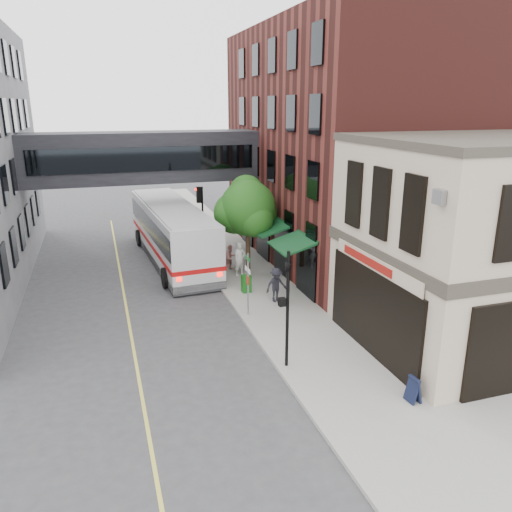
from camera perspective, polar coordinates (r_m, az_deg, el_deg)
ground at (r=17.69m, az=4.64°, el=-15.97°), size 120.00×120.00×0.00m
sidewalk_main at (r=30.30m, az=-1.82°, el=-1.37°), size 4.00×60.00×0.15m
corner_building at (r=22.21m, az=24.82°, el=1.32°), size 10.19×8.12×8.45m
brick_building at (r=32.83m, az=11.39°, el=12.08°), size 13.76×18.00×14.00m
skyway_bridge at (r=31.96m, az=-12.78°, el=10.99°), size 14.00×3.18×3.00m
traffic_signal_near at (r=18.11m, az=3.56°, el=-4.52°), size 0.44×0.22×4.60m
traffic_signal_far at (r=31.90m, az=-6.38°, el=5.54°), size 0.53×0.28×4.50m
street_sign_pole at (r=22.91m, az=-0.93°, el=-2.60°), size 0.08×0.75×3.00m
street_tree at (r=28.63m, az=-1.09°, el=5.50°), size 3.80×3.20×5.60m
lane_marking at (r=25.57m, az=-14.62°, el=-5.66°), size 0.12×40.00×0.01m
bus at (r=31.90m, az=-9.62°, el=2.92°), size 3.88×13.34×3.55m
pedestrian_a at (r=28.53m, az=-1.86°, el=-0.35°), size 0.80×0.64×1.93m
pedestrian_b at (r=29.55m, az=-2.93°, el=-0.17°), size 0.91×0.83×1.51m
pedestrian_c at (r=24.75m, az=2.33°, el=-3.33°), size 1.23×0.84×1.75m
newspaper_box at (r=26.11m, az=-1.12°, el=-3.18°), size 0.49×0.44×0.93m
sandwich_board at (r=17.80m, az=17.56°, el=-14.33°), size 0.36×0.52×0.89m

